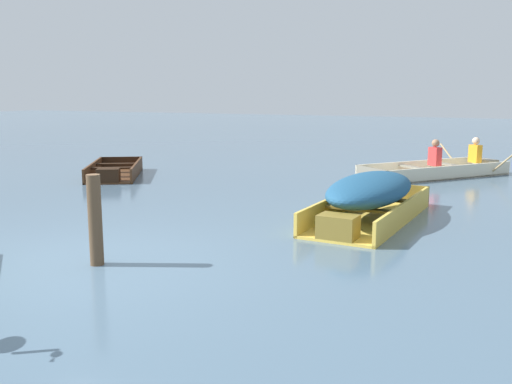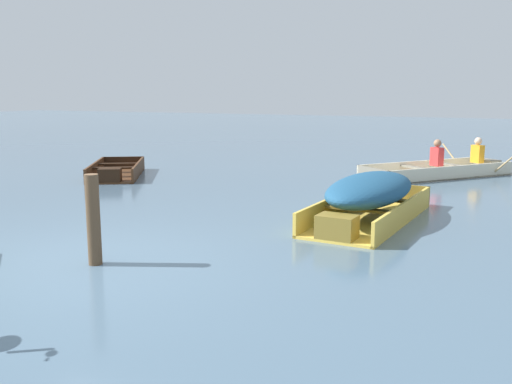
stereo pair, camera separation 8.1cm
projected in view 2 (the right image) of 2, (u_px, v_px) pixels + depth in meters
ground_plane at (73, 264)px, 6.78m from camera, size 80.00×80.00×0.00m
skiff_yellow_near_moored at (369, 195)px, 8.94m from camera, size 1.46×3.28×0.75m
skiff_dark_varnish_mid_moored at (116, 172)px, 13.57m from camera, size 2.14×2.67×0.33m
rowboat_cream_with_crew at (443, 169)px, 13.68m from camera, size 3.44×3.63×0.89m
mooring_post at (93, 220)px, 6.69m from camera, size 0.16×0.16×1.08m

